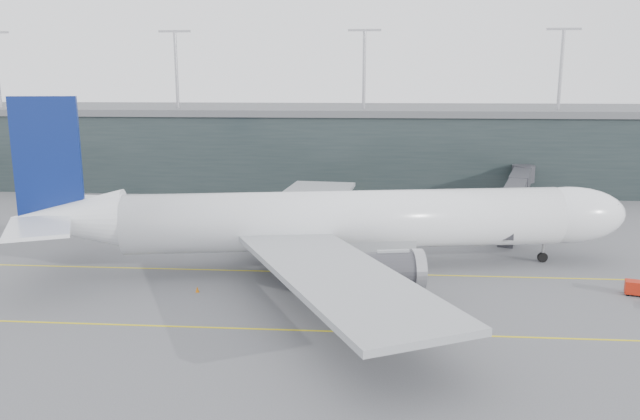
{
  "coord_description": "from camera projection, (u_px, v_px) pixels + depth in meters",
  "views": [
    {
      "loc": [
        6.03,
        -68.72,
        20.69
      ],
      "look_at": [
        0.98,
        -4.0,
        6.96
      ],
      "focal_mm": 35.0,
      "sensor_mm": 36.0,
      "label": 1
    }
  ],
  "objects": [
    {
      "name": "ground",
      "position": [
        314.0,
        262.0,
        71.76
      ],
      "size": [
        320.0,
        320.0,
        0.0
      ],
      "primitive_type": "plane",
      "color": "#515055",
      "rests_on": "ground"
    },
    {
      "name": "taxiline_a",
      "position": [
        311.0,
        272.0,
        67.86
      ],
      "size": [
        160.0,
        0.25,
        0.02
      ],
      "primitive_type": "cube",
      "color": "yellow",
      "rests_on": "ground"
    },
    {
      "name": "taxiline_b",
      "position": [
        294.0,
        330.0,
        52.25
      ],
      "size": [
        160.0,
        0.25,
        0.02
      ],
      "primitive_type": "cube",
      "color": "yellow",
      "rests_on": "ground"
    },
    {
      "name": "taxiline_lead_main",
      "position": [
        360.0,
        223.0,
        90.89
      ],
      "size": [
        0.25,
        60.0,
        0.02
      ],
      "primitive_type": "cube",
      "color": "yellow",
      "rests_on": "ground"
    },
    {
      "name": "terminal",
      "position": [
        339.0,
        144.0,
        126.76
      ],
      "size": [
        240.0,
        36.0,
        29.0
      ],
      "color": "#1D2828",
      "rests_on": "ground"
    },
    {
      "name": "main_aircraft",
      "position": [
        342.0,
        221.0,
        68.32
      ],
      "size": [
        67.38,
        62.55,
        18.95
      ],
      "rotation": [
        0.0,
        0.0,
        0.18
      ],
      "color": "white",
      "rests_on": "ground"
    },
    {
      "name": "jet_bridge",
      "position": [
        502.0,
        191.0,
        90.39
      ],
      "size": [
        14.5,
        44.27,
        6.22
      ],
      "rotation": [
        0.0,
        0.0,
        -0.29
      ],
      "color": "#2E2E34",
      "rests_on": "ground"
    },
    {
      "name": "gse_cart",
      "position": [
        637.0,
        288.0,
        60.49
      ],
      "size": [
        2.4,
        1.9,
        1.43
      ],
      "rotation": [
        0.0,
        0.0,
        -0.31
      ],
      "color": "#AD1D0C",
      "rests_on": "ground"
    },
    {
      "name": "uld_a",
      "position": [
        291.0,
        234.0,
        80.83
      ],
      "size": [
        2.12,
        1.75,
        1.82
      ],
      "rotation": [
        0.0,
        0.0,
        0.08
      ],
      "color": "#3D3D43",
      "rests_on": "ground"
    },
    {
      "name": "uld_b",
      "position": [
        314.0,
        231.0,
        82.19
      ],
      "size": [
        2.04,
        1.68,
        1.76
      ],
      "rotation": [
        0.0,
        0.0,
        0.07
      ],
      "color": "#3D3D43",
      "rests_on": "ground"
    },
    {
      "name": "uld_c",
      "position": [
        317.0,
        229.0,
        82.75
      ],
      "size": [
        2.66,
        2.32,
        2.08
      ],
      "rotation": [
        0.0,
        0.0,
        -0.24
      ],
      "color": "#3D3D43",
      "rests_on": "ground"
    },
    {
      "name": "cone_nose",
      "position": [
        629.0,
        281.0,
        63.9
      ],
      "size": [
        0.42,
        0.42,
        0.67
      ],
      "primitive_type": "cone",
      "color": "#CD540B",
      "rests_on": "ground"
    },
    {
      "name": "cone_wing_stbd",
      "position": [
        405.0,
        327.0,
        52.01
      ],
      "size": [
        0.5,
        0.5,
        0.79
      ],
      "primitive_type": "cone",
      "color": "#E03F0C",
      "rests_on": "ground"
    },
    {
      "name": "cone_wing_port",
      "position": [
        404.0,
        235.0,
        82.58
      ],
      "size": [
        0.48,
        0.48,
        0.77
      ],
      "primitive_type": "cone",
      "color": "red",
      "rests_on": "ground"
    },
    {
      "name": "cone_tail",
      "position": [
        197.0,
        289.0,
        61.48
      ],
      "size": [
        0.39,
        0.39,
        0.61
      ],
      "primitive_type": "cone",
      "color": "#CA660B",
      "rests_on": "ground"
    }
  ]
}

